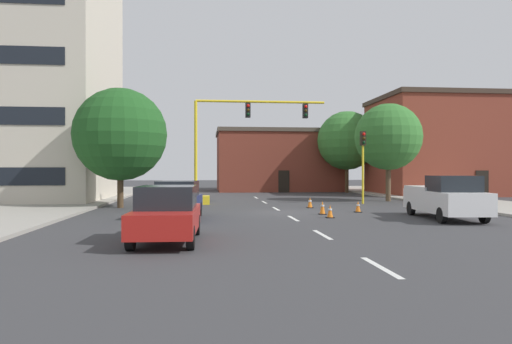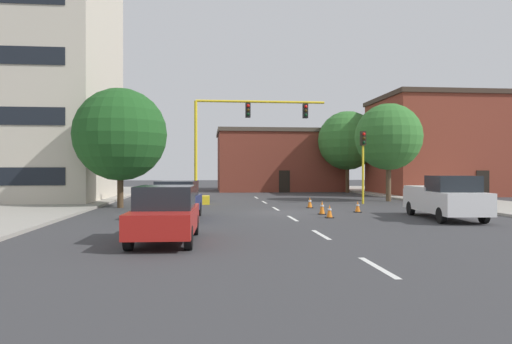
% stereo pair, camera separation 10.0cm
% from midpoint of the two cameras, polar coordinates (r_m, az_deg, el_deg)
% --- Properties ---
extents(ground_plane, '(160.00, 160.00, 0.00)m').
position_cam_midpoint_polar(ground_plane, '(24.90, 3.13, -4.91)').
color(ground_plane, '#38383A').
extents(sidewalk_left, '(6.00, 56.00, 0.14)m').
position_cam_midpoint_polar(sidewalk_left, '(33.88, -22.09, -3.44)').
color(sidewalk_left, '#9E998E').
rests_on(sidewalk_left, ground_plane).
extents(sidewalk_right, '(6.00, 56.00, 0.14)m').
position_cam_midpoint_polar(sidewalk_right, '(36.84, 21.98, -3.15)').
color(sidewalk_right, '#9E998E').
rests_on(sidewalk_right, ground_plane).
extents(lane_stripe_seg_0, '(0.16, 2.40, 0.01)m').
position_cam_midpoint_polar(lane_stripe_seg_0, '(11.41, 14.53, -11.04)').
color(lane_stripe_seg_0, silver).
rests_on(lane_stripe_seg_0, ground_plane).
extents(lane_stripe_seg_1, '(0.16, 2.40, 0.01)m').
position_cam_midpoint_polar(lane_stripe_seg_1, '(16.61, 7.81, -7.48)').
color(lane_stripe_seg_1, silver).
rests_on(lane_stripe_seg_1, ground_plane).
extents(lane_stripe_seg_2, '(0.16, 2.40, 0.01)m').
position_cam_midpoint_polar(lane_stripe_seg_2, '(21.95, 4.38, -5.59)').
color(lane_stripe_seg_2, silver).
rests_on(lane_stripe_seg_2, ground_plane).
extents(lane_stripe_seg_3, '(0.16, 2.40, 0.01)m').
position_cam_midpoint_polar(lane_stripe_seg_3, '(27.36, 2.30, -4.44)').
color(lane_stripe_seg_3, silver).
rests_on(lane_stripe_seg_3, ground_plane).
extents(lane_stripe_seg_4, '(0.16, 2.40, 0.01)m').
position_cam_midpoint_polar(lane_stripe_seg_4, '(32.79, 0.92, -3.66)').
color(lane_stripe_seg_4, silver).
rests_on(lane_stripe_seg_4, ground_plane).
extents(lane_stripe_seg_5, '(0.16, 2.40, 0.01)m').
position_cam_midpoint_polar(lane_stripe_seg_5, '(38.25, -0.07, -3.10)').
color(lane_stripe_seg_5, silver).
rests_on(lane_stripe_seg_5, ground_plane).
extents(building_tall_left, '(13.95, 13.27, 22.42)m').
position_cam_midpoint_polar(building_tall_left, '(40.16, -27.32, 13.14)').
color(building_tall_left, beige).
rests_on(building_tall_left, ground_plane).
extents(building_brick_center, '(13.21, 10.17, 6.51)m').
position_cam_midpoint_polar(building_brick_center, '(52.20, 2.44, 1.37)').
color(building_brick_center, brown).
rests_on(building_brick_center, ground_plane).
extents(building_row_right, '(13.78, 9.59, 8.89)m').
position_cam_midpoint_polar(building_row_right, '(46.83, 22.55, 2.94)').
color(building_row_right, brown).
rests_on(building_row_right, ground_plane).
extents(traffic_signal_gantry, '(9.45, 1.20, 6.83)m').
position_cam_midpoint_polar(traffic_signal_gantry, '(31.05, -5.10, 0.30)').
color(traffic_signal_gantry, yellow).
rests_on(traffic_signal_gantry, ground_plane).
extents(traffic_light_pole_right, '(0.32, 0.47, 4.80)m').
position_cam_midpoint_polar(traffic_light_pole_right, '(32.03, 12.68, 2.55)').
color(traffic_light_pole_right, yellow).
rests_on(traffic_light_pole_right, ground_plane).
extents(tree_right_mid, '(4.77, 4.77, 7.00)m').
position_cam_midpoint_polar(tree_right_mid, '(35.19, 15.57, 4.09)').
color(tree_right_mid, brown).
rests_on(tree_right_mid, ground_plane).
extents(tree_right_far, '(5.79, 5.79, 8.04)m').
position_cam_midpoint_polar(tree_right_far, '(47.53, 10.84, 3.73)').
color(tree_right_far, '#4C3823').
rests_on(tree_right_far, ground_plane).
extents(tree_left_near, '(5.48, 5.48, 7.08)m').
position_cam_midpoint_polar(tree_left_near, '(29.16, -16.13, 4.36)').
color(tree_left_near, '#4C3823').
rests_on(tree_left_near, ground_plane).
extents(pickup_truck_white, '(2.44, 5.55, 1.99)m').
position_cam_midpoint_polar(pickup_truck_white, '(23.17, 21.74, -2.89)').
color(pickup_truck_white, white).
rests_on(pickup_truck_white, ground_plane).
extents(sedan_red_near_left, '(1.99, 4.56, 1.74)m').
position_cam_midpoint_polar(sedan_red_near_left, '(15.01, -10.85, -4.91)').
color(sedan_red_near_left, '#B21E19').
rests_on(sedan_red_near_left, ground_plane).
extents(sedan_navy_mid_left, '(2.22, 4.64, 1.74)m').
position_cam_midpoint_polar(sedan_navy_mid_left, '(21.81, -9.55, -3.30)').
color(sedan_navy_mid_left, navy).
rests_on(sedan_navy_mid_left, ground_plane).
extents(traffic_cone_roadside_a, '(0.36, 0.36, 0.62)m').
position_cam_midpoint_polar(traffic_cone_roadside_a, '(22.34, 8.79, -4.72)').
color(traffic_cone_roadside_a, black).
rests_on(traffic_cone_roadside_a, ground_plane).
extents(traffic_cone_roadside_b, '(0.36, 0.36, 0.60)m').
position_cam_midpoint_polar(traffic_cone_roadside_b, '(25.56, 12.08, -4.12)').
color(traffic_cone_roadside_b, black).
rests_on(traffic_cone_roadside_b, ground_plane).
extents(traffic_cone_roadside_c, '(0.36, 0.36, 0.70)m').
position_cam_midpoint_polar(traffic_cone_roadside_c, '(24.02, 7.90, -4.28)').
color(traffic_cone_roadside_c, black).
rests_on(traffic_cone_roadside_c, ground_plane).
extents(traffic_cone_roadside_d, '(0.36, 0.36, 0.64)m').
position_cam_midpoint_polar(traffic_cone_roadside_d, '(28.08, 6.42, -3.68)').
color(traffic_cone_roadside_d, black).
rests_on(traffic_cone_roadside_d, ground_plane).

